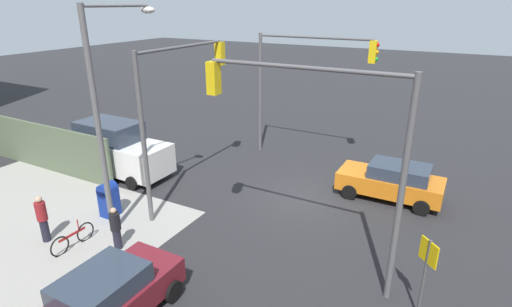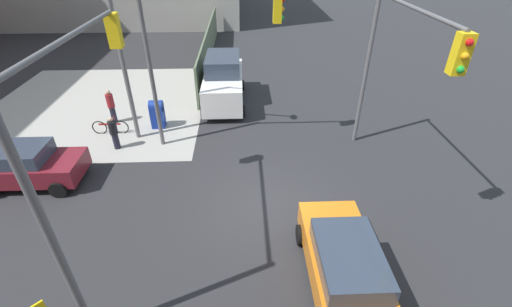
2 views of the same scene
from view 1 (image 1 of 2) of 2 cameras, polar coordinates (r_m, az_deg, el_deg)
name	(u,v)px [view 1 (image 1 of 2)]	position (r m, az deg, el deg)	size (l,w,h in m)	color
ground_plane	(302,199)	(17.56, 6.64, -6.46)	(120.00, 120.00, 0.00)	#28282B
traffic_signal_nw_corner	(318,131)	(11.17, 8.85, 3.13)	(6.17, 0.36, 6.50)	#59595B
traffic_signal_se_corner	(302,72)	(20.83, 6.59, 11.53)	(6.23, 0.36, 6.50)	#59595B
traffic_signal_ne_corner	(178,93)	(16.20, -11.08, 8.42)	(0.36, 5.51, 6.50)	#59595B
street_lamp_corner	(106,107)	(14.50, -20.67, 6.28)	(0.88, 2.63, 8.00)	slate
warning_sign_two_way	(426,266)	(11.60, 23.14, -14.51)	(0.48, 0.48, 2.40)	#4C4C4C
mailbox_blue	(109,198)	(16.87, -20.30, -6.01)	(0.56, 0.64, 1.43)	navy
sedan_orange	(392,181)	(18.09, 18.85, -3.70)	(4.31, 2.02, 1.62)	orange
hatchback_maroon	(110,295)	(11.72, -20.09, -18.48)	(2.02, 3.81, 1.62)	maroon
van_white_delivery	(116,149)	(20.63, -19.32, 0.61)	(5.40, 2.32, 2.62)	white
pedestrian_crossing	(116,228)	(14.63, -19.40, -9.98)	(0.36, 0.36, 1.58)	black
pedestrian_waiting	(42,218)	(16.03, -28.21, -8.13)	(0.36, 0.36, 1.77)	maroon
bicycle_leaning_on_fence	(73,238)	(15.49, -24.68, -10.98)	(0.05, 1.75, 0.97)	black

